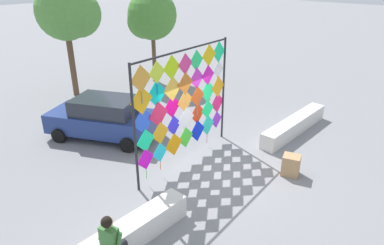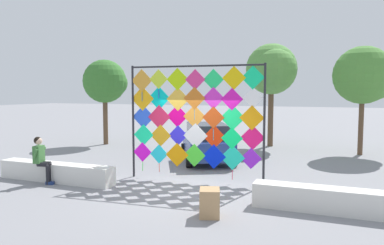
# 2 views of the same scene
# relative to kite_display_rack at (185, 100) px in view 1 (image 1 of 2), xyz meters

# --- Properties ---
(ground) EXTENTS (120.00, 120.00, 0.00)m
(ground) POSITION_rel_kite_display_rack_xyz_m (0.12, -1.06, -2.05)
(ground) COLOR gray
(plaza_ledge_left) EXTENTS (3.99, 0.53, 0.57)m
(plaza_ledge_left) POSITION_rel_kite_display_rack_xyz_m (-3.95, -1.61, -1.77)
(plaza_ledge_left) COLOR silver
(plaza_ledge_left) RESTS_ON ground
(plaza_ledge_right) EXTENTS (3.99, 0.53, 0.57)m
(plaza_ledge_right) POSITION_rel_kite_display_rack_xyz_m (4.20, -1.61, -1.77)
(plaza_ledge_right) COLOR silver
(plaza_ledge_right) RESTS_ON ground
(kite_display_rack) EXTENTS (4.25, 0.40, 3.58)m
(kite_display_rack) POSITION_rel_kite_display_rack_xyz_m (0.00, 0.00, 0.00)
(kite_display_rack) COLOR #232328
(kite_display_rack) RESTS_ON ground
(seated_vendor) EXTENTS (0.65, 0.55, 1.42)m
(seated_vendor) POSITION_rel_kite_display_rack_xyz_m (-4.14, -1.98, -1.23)
(seated_vendor) COLOR black
(seated_vendor) RESTS_ON ground
(parked_car) EXTENTS (3.21, 4.18, 1.49)m
(parked_car) POSITION_rel_kite_display_rack_xyz_m (-0.75, 3.29, -1.29)
(parked_car) COLOR navy
(parked_car) RESTS_ON ground
(cardboard_box_large) EXTENTS (0.57, 0.61, 0.62)m
(cardboard_box_large) POSITION_rel_kite_display_rack_xyz_m (1.47, -2.88, -1.74)
(cardboard_box_large) COLOR tan
(cardboard_box_large) RESTS_ON ground
(tree_far_right) EXTENTS (2.57, 2.87, 5.15)m
(tree_far_right) POSITION_rel_kite_display_rack_xyz_m (1.06, 8.07, 1.77)
(tree_far_right) COLOR brown
(tree_far_right) RESTS_ON ground
(tree_palm_like) EXTENTS (2.60, 2.68, 4.71)m
(tree_palm_like) POSITION_rel_kite_display_rack_xyz_m (5.13, 7.24, 1.29)
(tree_palm_like) COLOR brown
(tree_palm_like) RESTS_ON ground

